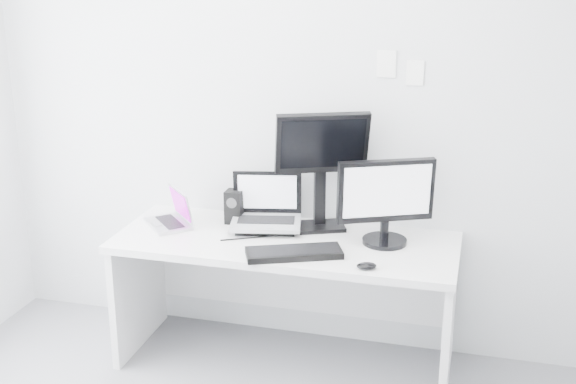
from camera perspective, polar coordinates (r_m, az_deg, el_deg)
The scene contains 11 objects.
back_wall at distance 4.10m, azimuth 1.06°, elevation 6.22°, with size 3.60×3.60×0.00m, color silver.
desk at distance 4.10m, azimuth -0.20°, elevation -8.37°, with size 1.80×0.70×0.73m, color white.
macbook at distance 4.17m, azimuth -9.18°, elevation -1.16°, with size 0.28×0.21×0.21m, color #B2B2B6.
speaker at distance 4.17m, azimuth -4.09°, elevation -1.12°, with size 0.09×0.09×0.19m, color black.
dell_laptop at distance 4.03m, azimuth -1.70°, elevation -0.83°, with size 0.38×0.29×0.31m, color #9FA1A5.
rear_monitor at distance 4.01m, azimuth 2.53°, elevation 1.73°, with size 0.49×0.18×0.67m, color black.
samsung_monitor at distance 3.86m, azimuth 7.47°, elevation -0.67°, with size 0.51×0.23×0.46m, color black.
keyboard at distance 3.74m, azimuth 0.46°, elevation -4.65°, with size 0.48×0.17×0.03m, color black.
mouse at distance 3.61m, azimuth 5.98°, elevation -5.60°, with size 0.10×0.06×0.03m, color black.
wall_note_0 at distance 3.97m, azimuth 7.48°, elevation 9.63°, with size 0.10×0.00×0.14m, color white.
wall_note_1 at distance 3.96m, azimuth 9.63°, elevation 8.93°, with size 0.09×0.00×0.13m, color white.
Camera 1 is at (0.96, -2.30, 2.18)m, focal length 46.78 mm.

